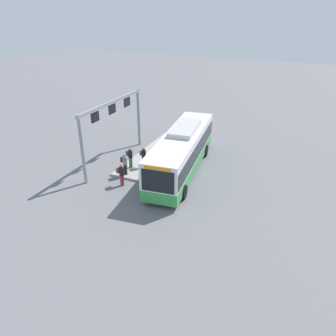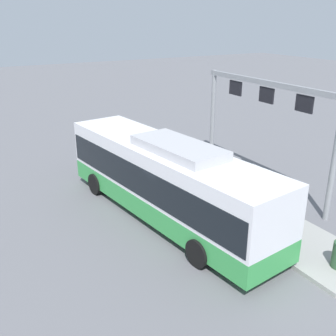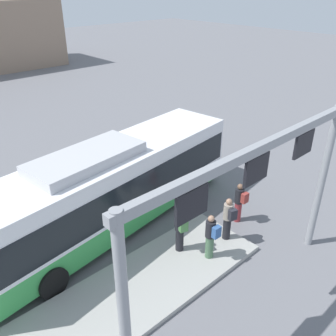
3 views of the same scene
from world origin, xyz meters
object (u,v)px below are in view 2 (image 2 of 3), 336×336
person_boarding (203,161)px  person_waiting_mid (221,168)px  bus_main (165,177)px  person_waiting_near (180,158)px  person_waiting_far (211,175)px

person_boarding → person_waiting_mid: size_ratio=1.00×
bus_main → person_waiting_near: size_ratio=6.92×
person_waiting_mid → person_waiting_far: 1.06m
bus_main → person_waiting_far: size_ratio=6.92×
person_boarding → person_waiting_near: size_ratio=1.00×
person_waiting_mid → bus_main: bearing=21.4°
bus_main → person_waiting_mid: bus_main is taller
bus_main → person_boarding: (2.53, -3.60, -0.76)m
bus_main → person_waiting_near: bus_main is taller
person_boarding → person_waiting_mid: same height
bus_main → person_boarding: size_ratio=6.92×
person_waiting_near → person_waiting_mid: (-2.55, -0.77, 0.16)m
person_boarding → person_waiting_mid: bearing=116.5°
bus_main → person_waiting_far: 3.11m
person_waiting_near → person_waiting_mid: person_waiting_mid is taller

